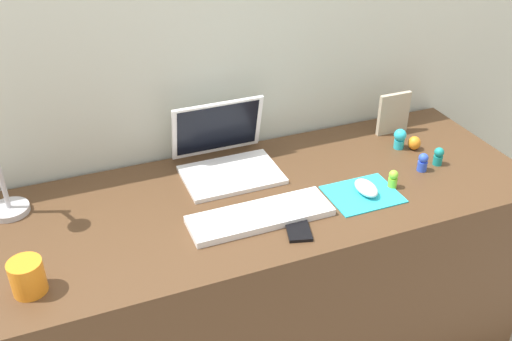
{
  "coord_description": "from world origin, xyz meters",
  "views": [
    {
      "loc": [
        -0.55,
        -1.33,
        1.71
      ],
      "look_at": [
        -0.02,
        0.0,
        0.83
      ],
      "focal_mm": 40.65,
      "sensor_mm": 36.0,
      "label": 1
    }
  ],
  "objects": [
    {
      "name": "back_wall",
      "position": [
        0.0,
        0.35,
        0.68
      ],
      "size": [
        2.89,
        0.05,
        1.36
      ],
      "primitive_type": "cube",
      "color": "beige",
      "rests_on": "ground_plane"
    },
    {
      "name": "desk",
      "position": [
        0.0,
        0.0,
        0.37
      ],
      "size": [
        1.69,
        0.62,
        0.74
      ],
      "primitive_type": "cube",
      "color": "#4C331E",
      "rests_on": "ground_plane"
    },
    {
      "name": "laptop",
      "position": [
        -0.05,
        0.19,
        0.79
      ],
      "size": [
        0.3,
        0.26,
        0.21
      ],
      "color": "white",
      "rests_on": "desk"
    },
    {
      "name": "keyboard",
      "position": [
        -0.05,
        -0.11,
        0.75
      ],
      "size": [
        0.41,
        0.13,
        0.02
      ],
      "primitive_type": "cube",
      "color": "white",
      "rests_on": "desk"
    },
    {
      "name": "mousepad",
      "position": [
        0.28,
        -0.11,
        0.74
      ],
      "size": [
        0.21,
        0.17,
        0.0
      ],
      "primitive_type": "cube",
      "color": "#28B7CC",
      "rests_on": "desk"
    },
    {
      "name": "mouse",
      "position": [
        0.29,
        -0.11,
        0.76
      ],
      "size": [
        0.06,
        0.1,
        0.03
      ],
      "primitive_type": "ellipsoid",
      "color": "white",
      "rests_on": "mousepad"
    },
    {
      "name": "cell_phone",
      "position": [
        0.03,
        -0.19,
        0.74
      ],
      "size": [
        0.1,
        0.14,
        0.01
      ],
      "primitive_type": "cube",
      "rotation": [
        0.0,
        0.0,
        -0.27
      ],
      "color": "black",
      "rests_on": "desk"
    },
    {
      "name": "picture_frame",
      "position": [
        0.58,
        0.2,
        0.81
      ],
      "size": [
        0.12,
        0.02,
        0.15
      ],
      "primitive_type": "cube",
      "color": "#B2A58C",
      "rests_on": "desk"
    },
    {
      "name": "coffee_mug",
      "position": [
        -0.67,
        -0.17,
        0.78
      ],
      "size": [
        0.08,
        0.08,
        0.09
      ],
      "primitive_type": "cylinder",
      "color": "orange",
      "rests_on": "desk"
    },
    {
      "name": "toy_figurine_blue",
      "position": [
        0.53,
        -0.06,
        0.77
      ],
      "size": [
        0.03,
        0.03,
        0.06
      ],
      "color": "blue",
      "rests_on": "desk"
    },
    {
      "name": "toy_figurine_lime",
      "position": [
        0.38,
        -0.11,
        0.77
      ],
      "size": [
        0.03,
        0.03,
        0.06
      ],
      "color": "#8CDB33",
      "rests_on": "desk"
    },
    {
      "name": "toy_figurine_teal",
      "position": [
        0.6,
        -0.05,
        0.77
      ],
      "size": [
        0.03,
        0.03,
        0.06
      ],
      "color": "teal",
      "rests_on": "desk"
    },
    {
      "name": "toy_figurine_orange",
      "position": [
        0.58,
        0.07,
        0.76
      ],
      "size": [
        0.04,
        0.04,
        0.05
      ],
      "primitive_type": "ellipsoid",
      "color": "orange",
      "rests_on": "desk"
    },
    {
      "name": "toy_figurine_cyan",
      "position": [
        0.54,
        0.09,
        0.78
      ],
      "size": [
        0.04,
        0.04,
        0.07
      ],
      "color": "#28B7CC",
      "rests_on": "desk"
    }
  ]
}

